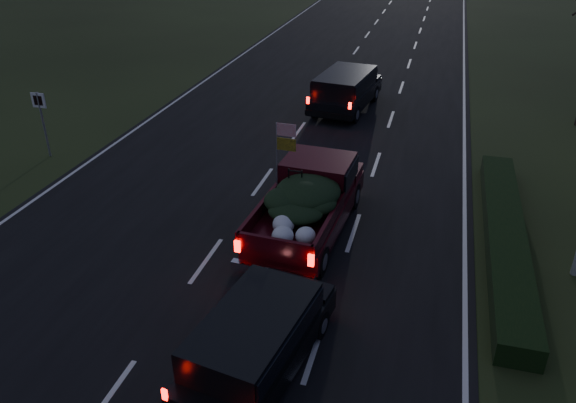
% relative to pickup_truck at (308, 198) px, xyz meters
% --- Properties ---
extents(ground, '(120.00, 120.00, 0.00)m').
position_rel_pickup_truck_xyz_m(ground, '(-2.27, -2.28, -1.09)').
color(ground, black).
rests_on(ground, ground).
extents(road_asphalt, '(14.00, 120.00, 0.02)m').
position_rel_pickup_truck_xyz_m(road_asphalt, '(-2.27, -2.28, -1.08)').
color(road_asphalt, black).
rests_on(road_asphalt, ground).
extents(hedge_row, '(1.00, 10.00, 0.60)m').
position_rel_pickup_truck_xyz_m(hedge_row, '(5.53, 0.72, -0.79)').
color(hedge_row, black).
rests_on(hedge_row, ground).
extents(route_sign, '(0.55, 0.08, 2.50)m').
position_rel_pickup_truck_xyz_m(route_sign, '(-10.77, 2.72, 0.57)').
color(route_sign, gray).
rests_on(route_sign, ground).
extents(pickup_truck, '(2.45, 5.65, 2.90)m').
position_rel_pickup_truck_xyz_m(pickup_truck, '(0.00, 0.00, 0.00)').
color(pickup_truck, '#3A070F').
rests_on(pickup_truck, ground).
extents(lead_suv, '(2.71, 5.23, 1.44)m').
position_rel_pickup_truck_xyz_m(lead_suv, '(-0.91, 10.99, 0.00)').
color(lead_suv, black).
rests_on(lead_suv, ground).
extents(rear_suv, '(2.43, 4.47, 1.22)m').
position_rel_pickup_truck_xyz_m(rear_suv, '(0.31, -5.72, -0.16)').
color(rear_suv, black).
rests_on(rear_suv, ground).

